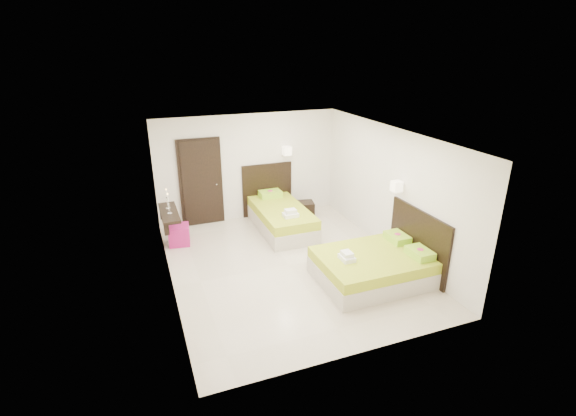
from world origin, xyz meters
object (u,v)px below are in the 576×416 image
object	(u,v)px
bed_double	(376,265)
ottoman	(179,235)
nightstand	(304,210)
bed_single	(280,216)

from	to	relation	value
bed_double	ottoman	bearing A→B (deg)	138.99
nightstand	ottoman	distance (m)	3.21
bed_double	nightstand	size ratio (longest dim) A/B	4.40
bed_single	bed_double	world-z (taller)	bed_single
ottoman	bed_double	bearing A→B (deg)	-41.01
bed_double	ottoman	world-z (taller)	bed_double
bed_double	ottoman	distance (m)	4.29
bed_double	nightstand	world-z (taller)	bed_double
bed_single	nightstand	world-z (taller)	bed_single
bed_single	bed_double	xyz separation A→B (m)	(0.87, -2.82, -0.02)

